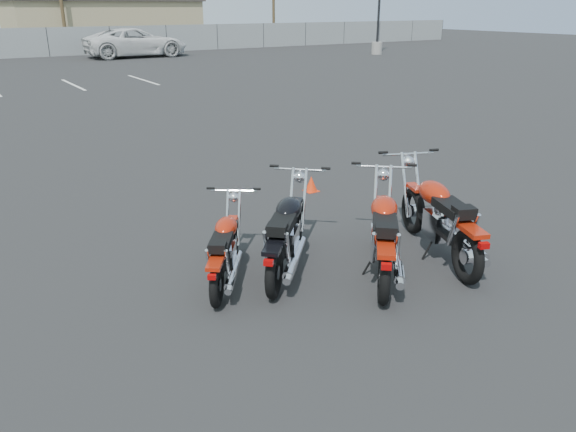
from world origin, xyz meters
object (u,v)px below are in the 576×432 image
motorcycle_rear_red (440,218)px  white_van (135,34)px  motorcycle_second_black (287,233)px  motorcycle_third_red (384,235)px  motorcycle_front_red (226,249)px

motorcycle_rear_red → white_van: 32.63m
motorcycle_second_black → white_van: size_ratio=0.25×
motorcycle_third_red → motorcycle_rear_red: (0.96, -0.00, 0.02)m
motorcycle_front_red → motorcycle_rear_red: 2.81m
motorcycle_third_red → white_van: 32.84m
motorcycle_third_red → white_van: (7.62, 31.93, 0.90)m
motorcycle_front_red → motorcycle_third_red: (1.72, -0.85, 0.10)m
motorcycle_front_red → motorcycle_rear_red: size_ratio=0.72×
motorcycle_rear_red → motorcycle_front_red: bearing=162.3°
motorcycle_second_black → motorcycle_third_red: bearing=-37.1°
motorcycle_front_red → white_van: (9.34, 31.07, 0.99)m
motorcycle_second_black → motorcycle_third_red: motorcycle_third_red is taller
motorcycle_rear_red → motorcycle_third_red: bearing=179.9°
motorcycle_front_red → motorcycle_third_red: 1.92m
motorcycle_second_black → motorcycle_third_red: size_ratio=0.93×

